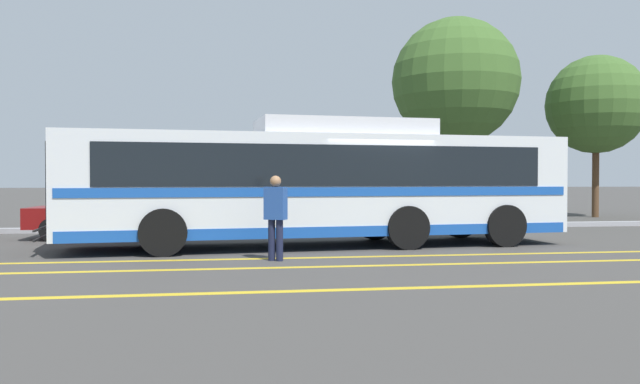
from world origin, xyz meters
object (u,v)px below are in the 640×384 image
object	(u,v)px
parked_car_1	(106,213)
pedestrian_0	(276,212)
transit_bus	(321,183)
tree_0	(596,105)
tree_1	(455,82)

from	to	relation	value
parked_car_1	pedestrian_0	bearing A→B (deg)	38.89
parked_car_1	pedestrian_0	distance (m)	6.90
transit_bus	tree_0	distance (m)	16.62
transit_bus	tree_1	world-z (taller)	tree_1
parked_car_1	tree_0	xyz separation A→B (m)	(18.71, 6.62, 4.07)
transit_bus	tree_1	xyz separation A→B (m)	(6.93, 9.37, 4.03)
parked_car_1	pedestrian_0	size ratio (longest dim) A/B	2.39
pedestrian_0	transit_bus	bearing A→B (deg)	93.31
parked_car_1	tree_1	distance (m)	14.82
transit_bus	tree_1	bearing A→B (deg)	-41.63
pedestrian_0	tree_1	size ratio (longest dim) A/B	0.21
transit_bus	parked_car_1	bearing A→B (deg)	56.83
transit_bus	parked_car_1	xyz separation A→B (m)	(-5.49, 2.92, -0.84)
parked_car_1	pedestrian_0	xyz separation A→B (m)	(4.20, -5.48, 0.27)
parked_car_1	tree_0	bearing A→B (deg)	110.91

